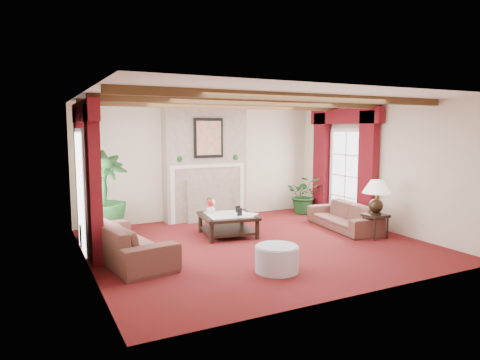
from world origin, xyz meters
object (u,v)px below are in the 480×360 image
coffee_table (228,225)px  side_table (375,226)px  potted_palm (103,215)px  ottoman (277,259)px  sofa_left (126,234)px  sofa_right (344,212)px

coffee_table → side_table: bearing=-22.1°
potted_palm → ottoman: (2.05, -3.20, -0.29)m
sofa_left → potted_palm: size_ratio=1.19×
coffee_table → ottoman: size_ratio=1.59×
potted_palm → ottoman: bearing=-57.4°
sofa_left → potted_palm: potted_palm is taller
sofa_right → side_table: (0.05, -0.89, -0.13)m
potted_palm → coffee_table: 2.48m
side_table → potted_palm: bearing=154.0°
sofa_left → coffee_table: bearing=-82.0°
potted_palm → ottoman: 3.81m
coffee_table → ottoman: 2.33m
side_table → sofa_right: bearing=93.1°
potted_palm → sofa_left: bearing=-85.8°
potted_palm → ottoman: size_ratio=2.93×
sofa_right → ottoman: 3.25m
potted_palm → sofa_right: bearing=-17.1°
sofa_left → side_table: size_ratio=4.81×
potted_palm → side_table: size_ratio=4.05×
ottoman → sofa_right: bearing=32.1°
coffee_table → ottoman: (-0.26, -2.31, -0.02)m
sofa_left → side_table: bearing=-109.1°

